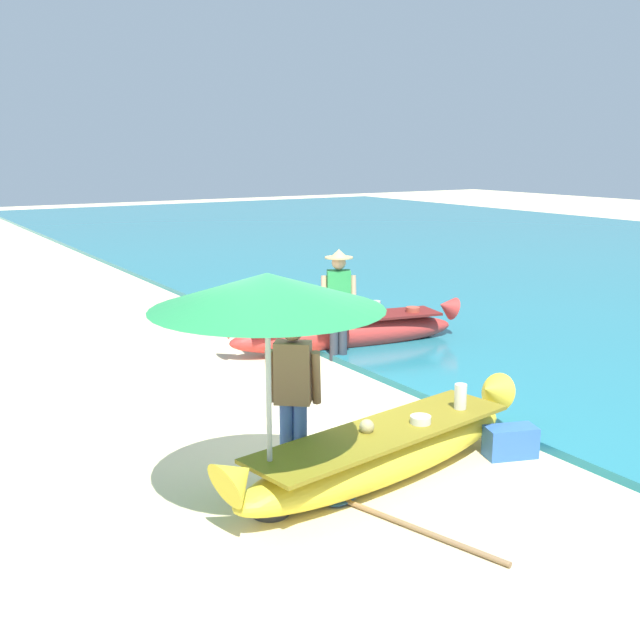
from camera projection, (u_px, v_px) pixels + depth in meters
name	position (u px, v px, depth m)	size (l,w,h in m)	color
ground_plane	(293.00, 446.00, 8.70)	(80.00, 80.00, 0.00)	beige
sea	(576.00, 260.00, 22.67)	(24.00, 56.00, 0.10)	teal
boat_yellow_foreground	(384.00, 452.00, 7.78)	(4.05, 1.38, 0.82)	yellow
boat_red_midground	(345.00, 332.00, 12.77)	(4.25, 1.45, 0.84)	red
person_vendor_hatted	(339.00, 297.00, 11.98)	(0.58, 0.46, 1.78)	#333842
person_tourist_customer	(293.00, 391.00, 7.63)	(0.56, 0.51, 1.68)	#3D5BA8
patio_umbrella_large	(267.00, 293.00, 6.63)	(2.08, 2.08, 2.26)	#B7B7BC
cooler_box	(510.00, 442.00, 8.37)	(0.56, 0.28, 0.34)	blue
paddle	(392.00, 519.00, 6.92)	(0.73, 1.86, 0.05)	#8E6B47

